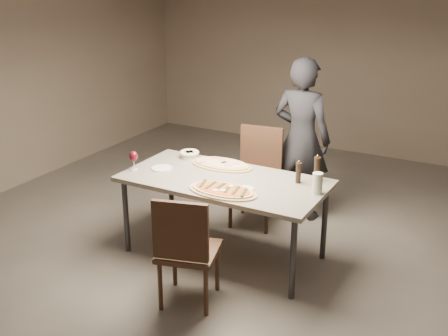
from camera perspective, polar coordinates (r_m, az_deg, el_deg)
The scene contains 14 objects.
room at distance 4.73m, azimuth -0.00°, elevation 6.26°, with size 7.00×7.00×7.00m.
dining_table at distance 4.95m, azimuth -0.00°, elevation -1.71°, with size 1.80×0.90×0.75m.
zucchini_pizza at distance 4.64m, azimuth -0.14°, elevation -2.28°, with size 0.62×0.34×0.05m.
ham_pizza at distance 5.24m, azimuth -0.26°, elevation 0.39°, with size 0.61×0.34×0.04m.
bread_basket at distance 5.45m, azimuth -3.53°, elevation 1.45°, with size 0.19×0.19×0.07m.
oil_dish at distance 4.70m, azimuth 2.24°, elevation -2.12°, with size 0.13×0.13×0.02m.
pepper_mill_left at distance 4.85m, azimuth 7.57°, elevation -0.45°, with size 0.05×0.05×0.20m.
pepper_mill_right at distance 4.92m, azimuth 9.43°, elevation -0.03°, with size 0.06×0.06×0.24m.
carafe at distance 4.65m, azimuth 9.47°, elevation -1.54°, with size 0.09×0.09×0.18m.
wine_glass at distance 5.16m, azimuth -9.17°, elevation 1.13°, with size 0.08×0.08×0.18m.
side_plate at distance 5.19m, azimuth -6.34°, elevation -0.03°, with size 0.19×0.19×0.01m.
chair_near at distance 4.29m, azimuth -3.95°, elevation -7.91°, with size 0.55×0.55×0.94m.
chair_far at distance 5.72m, azimuth 3.43°, elevation -0.22°, with size 0.52×0.52×0.98m.
diner at distance 5.78m, azimuth 7.88°, elevation 2.94°, with size 0.62×0.40×1.69m, color black.
Camera 1 is at (2.21, -4.03, 2.54)m, focal length 45.00 mm.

